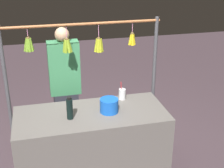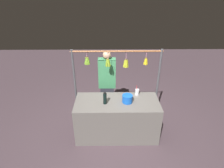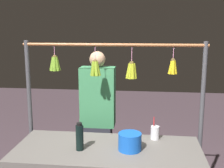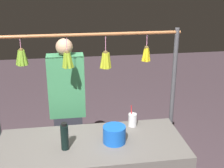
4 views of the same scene
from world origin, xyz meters
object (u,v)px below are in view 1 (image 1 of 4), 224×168
object	(u,v)px
water_bottle	(70,109)
vendor_person	(65,90)
drink_cup	(122,94)
blue_bucket	(109,106)

from	to	relation	value
water_bottle	vendor_person	distance (m)	0.80
water_bottle	vendor_person	xyz separation A→B (m)	(-0.03, -0.79, -0.13)
water_bottle	drink_cup	size ratio (longest dim) A/B	1.15
drink_cup	vendor_person	size ratio (longest dim) A/B	0.13
water_bottle	drink_cup	world-z (taller)	water_bottle
blue_bucket	drink_cup	world-z (taller)	drink_cup
water_bottle	vendor_person	world-z (taller)	vendor_person
blue_bucket	drink_cup	xyz separation A→B (m)	(-0.23, -0.28, -0.01)
vendor_person	water_bottle	bearing A→B (deg)	87.60
blue_bucket	vendor_person	world-z (taller)	vendor_person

